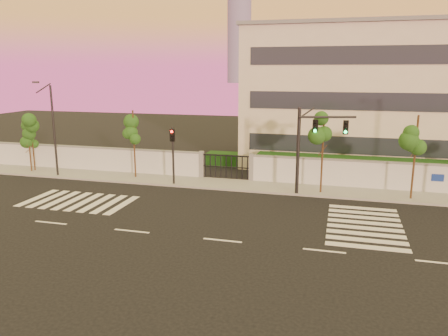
{
  "coord_description": "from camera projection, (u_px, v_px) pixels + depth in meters",
  "views": [
    {
      "loc": [
        5.45,
        -19.87,
        8.35
      ],
      "look_at": [
        -1.54,
        6.0,
        2.35
      ],
      "focal_mm": 35.0,
      "sensor_mm": 36.0,
      "label": 1
    }
  ],
  "objects": [
    {
      "name": "ground",
      "position": [
        222.0,
        240.0,
        21.93
      ],
      "size": [
        120.0,
        120.0,
        0.0
      ],
      "primitive_type": "plane",
      "color": "black",
      "rests_on": "ground"
    },
    {
      "name": "sidewalk",
      "position": [
        261.0,
        187.0,
        31.81
      ],
      "size": [
        60.0,
        3.0,
        0.15
      ],
      "primitive_type": "cube",
      "color": "gray",
      "rests_on": "ground"
    },
    {
      "name": "perimeter_wall",
      "position": [
        266.0,
        169.0,
        32.97
      ],
      "size": [
        60.0,
        0.36,
        2.2
      ],
      "color": "silver",
      "rests_on": "ground"
    },
    {
      "name": "hedge_row",
      "position": [
        284.0,
        166.0,
        35.34
      ],
      "size": [
        41.0,
        4.25,
        1.8
      ],
      "color": "black",
      "rests_on": "ground"
    },
    {
      "name": "institutional_building",
      "position": [
        384.0,
        96.0,
        39.0
      ],
      "size": [
        24.4,
        12.4,
        12.25
      ],
      "color": "beige",
      "rests_on": "ground"
    },
    {
      "name": "road_markings",
      "position": [
        214.0,
        214.0,
        25.87
      ],
      "size": [
        57.0,
        7.62,
        0.02
      ],
      "color": "silver",
      "rests_on": "ground"
    },
    {
      "name": "street_tree_a",
      "position": [
        28.0,
        130.0,
        35.74
      ],
      "size": [
        1.47,
        1.17,
        4.88
      ],
      "color": "#382314",
      "rests_on": "ground"
    },
    {
      "name": "street_tree_b",
      "position": [
        32.0,
        136.0,
        36.21
      ],
      "size": [
        1.43,
        1.14,
        4.14
      ],
      "color": "#382314",
      "rests_on": "ground"
    },
    {
      "name": "street_tree_c",
      "position": [
        134.0,
        129.0,
        33.62
      ],
      "size": [
        1.53,
        1.22,
        5.39
      ],
      "color": "#382314",
      "rests_on": "ground"
    },
    {
      "name": "street_tree_d",
      "position": [
        324.0,
        136.0,
        29.28
      ],
      "size": [
        1.64,
        1.31,
        5.55
      ],
      "color": "#382314",
      "rests_on": "ground"
    },
    {
      "name": "street_tree_e",
      "position": [
        417.0,
        138.0,
        27.79
      ],
      "size": [
        1.63,
        1.3,
        5.61
      ],
      "color": "#382314",
      "rests_on": "ground"
    },
    {
      "name": "traffic_signal_main",
      "position": [
        310.0,
        141.0,
        28.89
      ],
      "size": [
        3.74,
        1.11,
        5.98
      ],
      "rotation": [
        0.0,
        0.0,
        0.26
      ],
      "color": "black",
      "rests_on": "ground"
    },
    {
      "name": "traffic_signal_secondary",
      "position": [
        173.0,
        149.0,
        31.83
      ],
      "size": [
        0.34,
        0.33,
        4.35
      ],
      "rotation": [
        0.0,
        0.0,
        0.11
      ],
      "color": "black",
      "rests_on": "ground"
    },
    {
      "name": "streetlight_west",
      "position": [
        52.0,
        126.0,
        34.06
      ],
      "size": [
        0.45,
        1.82,
        7.58
      ],
      "color": "black",
      "rests_on": "ground"
    }
  ]
}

